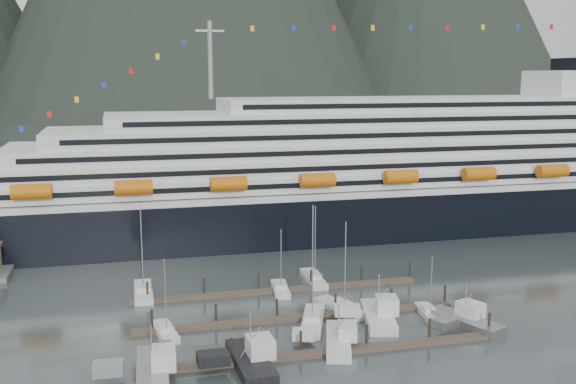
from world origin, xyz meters
The scene contains 17 objects.
ground centered at (0.00, 0.00, 0.00)m, with size 1600.00×1600.00×0.00m, color #43504E.
cruise_ship centered at (30.03, 54.94, 12.04)m, with size 210.00×30.40×50.30m.
dock_near centered at (-4.93, -9.95, 0.31)m, with size 48.18×2.28×3.20m.
dock_mid centered at (-4.93, 3.05, 0.31)m, with size 48.18×2.28×3.20m.
dock_far centered at (-4.93, 16.05, 0.31)m, with size 48.18×2.28×3.20m.
sailboat_a centered at (-24.35, 1.84, 0.40)m, with size 3.47×8.39×11.39m.
sailboat_c centered at (2.03, 4.74, 0.44)m, with size 6.00×10.43×14.54m.
sailboat_d centered at (-3.60, 0.49, 0.46)m, with size 6.86×12.32×18.18m.
sailboat_e centered at (-26.53, 19.99, 0.44)m, with size 3.13×11.18×15.41m.
sailboat_f centered at (-4.56, 15.96, 0.40)m, with size 3.48×8.71×11.20m.
sailboat_g centered at (2.31, 19.99, 0.42)m, with size 3.22×10.81×13.98m.
sailboat_h centered at (14.09, -0.37, 0.38)m, with size 3.33×7.90×9.74m.
trawler_a centered at (-26.96, -11.24, 0.92)m, with size 9.63×13.35×7.26m.
trawler_b centered at (-15.17, -11.48, 0.98)m, with size 9.36×12.29×7.94m.
trawler_c centered at (-2.58, -7.48, 0.82)m, with size 9.51×12.48×6.14m.
trawler_d centered at (17.08, -5.56, 0.89)m, with size 9.96×12.05×6.91m.
trawler_e centered at (5.82, -0.68, 0.96)m, with size 9.83×12.51×7.78m.
Camera 1 is at (-29.85, -87.48, 35.25)m, focal length 42.00 mm.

